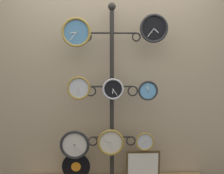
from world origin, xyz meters
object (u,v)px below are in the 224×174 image
clock_middle_left (79,88)px  clock_top_right (154,29)px  clock_bottom_left (75,145)px  clock_bottom_center (111,142)px  clock_middle_right (148,91)px  vinyl_record (76,167)px  picture_frame (143,167)px  clock_bottom_right (145,141)px  display_stand (112,123)px  clock_top_left (76,32)px  clock_middle_center (113,89)px

clock_middle_left → clock_top_right: bearing=0.1°
clock_bottom_left → clock_bottom_center: clock_bottom_center is taller
clock_middle_right → clock_bottom_center: 0.70m
clock_bottom_left → vinyl_record: (-0.01, 0.10, -0.31)m
clock_top_right → picture_frame: bearing=171.9°
clock_bottom_right → display_stand: bearing=164.3°
clock_top_left → clock_bottom_left: size_ratio=0.95×
clock_top_left → clock_top_right: clock_top_right is taller
picture_frame → clock_bottom_right: bearing=-51.8°
clock_bottom_center → picture_frame: clock_bottom_center is taller
clock_middle_right → clock_bottom_left: (-0.80, -0.03, -0.59)m
clock_middle_center → clock_top_left: bearing=-176.8°
clock_middle_left → clock_bottom_right: clock_middle_left is taller
clock_middle_center → clock_bottom_left: (-0.42, -0.03, -0.61)m
clock_top_left → clock_middle_left: size_ratio=1.21×
clock_top_left → picture_frame: 1.66m
vinyl_record → clock_middle_right: bearing=-5.1°
clock_middle_center → clock_middle_right: clock_middle_center is taller
clock_bottom_left → picture_frame: clock_bottom_left is taller
clock_bottom_right → clock_middle_right: bearing=25.4°
clock_middle_left → display_stand: bearing=15.4°
picture_frame → clock_middle_left: bearing=-178.9°
clock_middle_left → picture_frame: (0.71, 0.01, -0.91)m
clock_middle_center → clock_bottom_left: clock_middle_center is taller
display_stand → clock_top_right: (0.44, -0.10, 1.05)m
clock_top_right → clock_bottom_left: 1.52m
clock_middle_left → clock_bottom_right: (0.73, -0.00, -0.60)m
clock_top_right → clock_bottom_left: clock_top_right is taller
display_stand → clock_bottom_right: display_stand is taller
picture_frame → clock_top_right: bearing=-8.1°
clock_bottom_left → vinyl_record: bearing=93.0°
clock_top_right → clock_middle_right: clock_top_right is taller
clock_middle_left → clock_middle_right: clock_middle_left is taller
vinyl_record → clock_top_left: bearing=-64.5°
clock_middle_right → clock_bottom_right: 0.57m
clock_middle_center → clock_top_right: bearing=-0.8°
clock_top_right → vinyl_record: size_ratio=0.92×
clock_middle_right → vinyl_record: clock_middle_right is taller
clock_middle_left → clock_middle_center: 0.37m
display_stand → clock_bottom_center: display_stand is taller
clock_middle_left → vinyl_record: 0.94m
clock_middle_center → clock_middle_right: 0.38m
display_stand → clock_middle_left: display_stand is taller
picture_frame → display_stand: bearing=166.4°
clock_middle_left → picture_frame: size_ratio=0.66×
display_stand → clock_bottom_left: display_stand is taller
clock_bottom_left → clock_bottom_center: size_ratio=1.09×
clock_middle_center → clock_bottom_right: clock_middle_center is taller
clock_middle_right → clock_bottom_left: clock_middle_right is taller
display_stand → picture_frame: display_stand is taller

